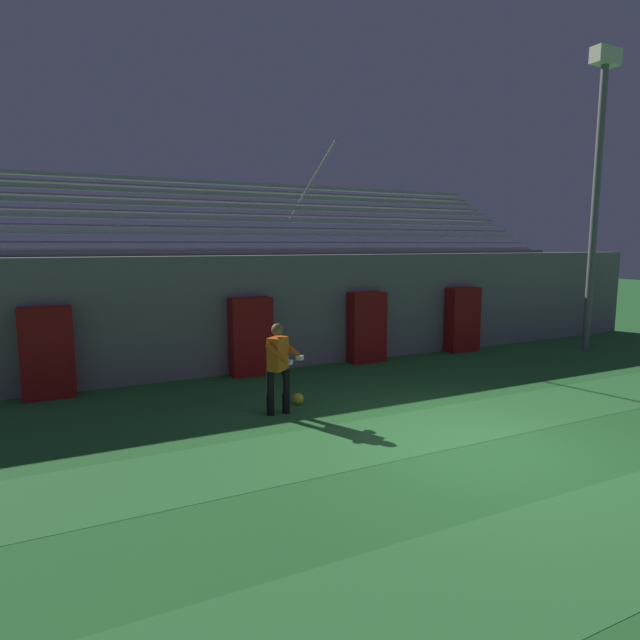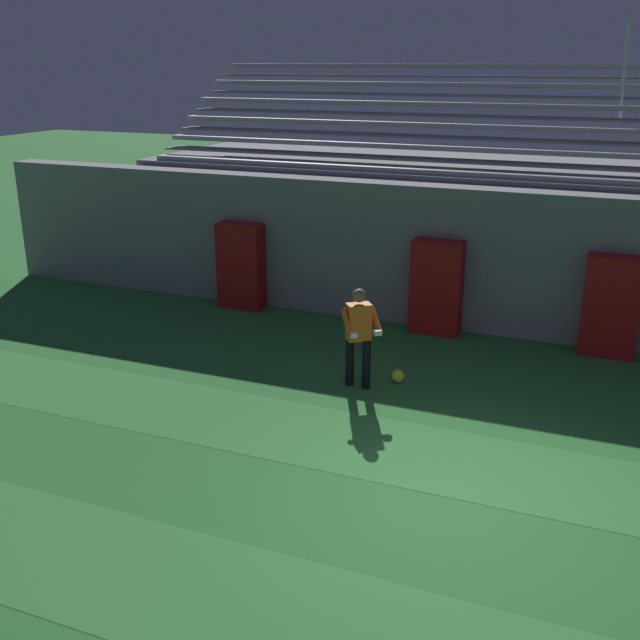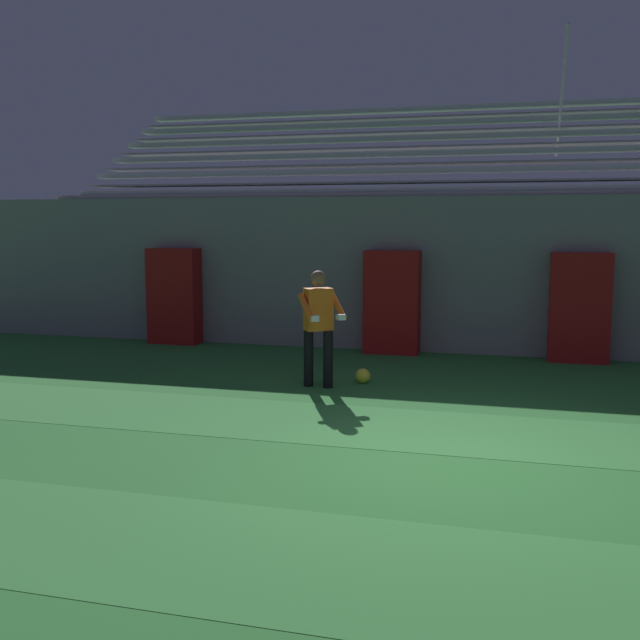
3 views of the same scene
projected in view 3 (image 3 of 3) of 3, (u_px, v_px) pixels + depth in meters
ground_plane at (448, 462)px, 7.37m from camera, size 80.00×80.00×0.00m
turf_stripe_mid at (412, 575)px, 5.02m from camera, size 28.00×1.77×0.01m
turf_stripe_far at (457, 432)px, 8.41m from camera, size 28.00×1.77×0.01m
back_wall at (485, 275)px, 13.40m from camera, size 24.00×0.60×2.80m
padding_pillar_gate_left at (392, 302)px, 13.35m from camera, size 0.98×0.44×1.84m
padding_pillar_gate_right at (580, 308)px, 12.53m from camera, size 0.98×0.44×1.84m
padding_pillar_far_left at (174, 296)px, 14.46m from camera, size 0.98×0.44×1.84m
bleacher_stand at (492, 261)px, 15.97m from camera, size 18.00×4.75×5.83m
goalkeeper at (319, 321)px, 10.59m from camera, size 0.74×0.73×1.67m
soccer_ball at (363, 376)px, 10.94m from camera, size 0.22×0.22×0.22m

